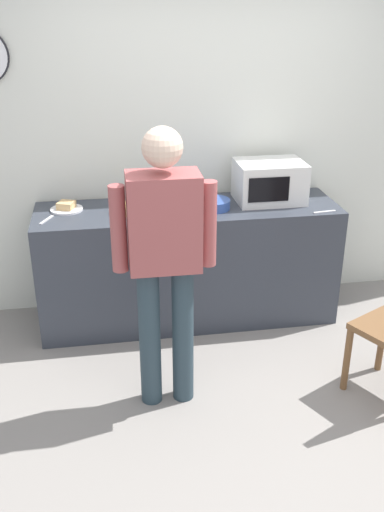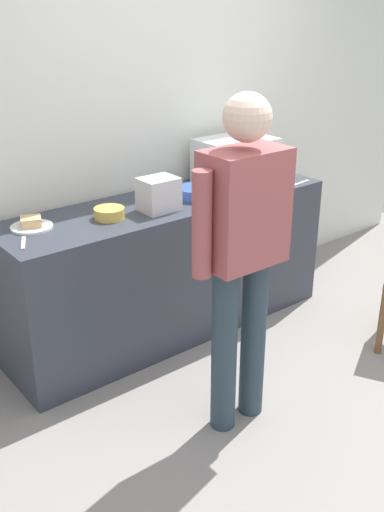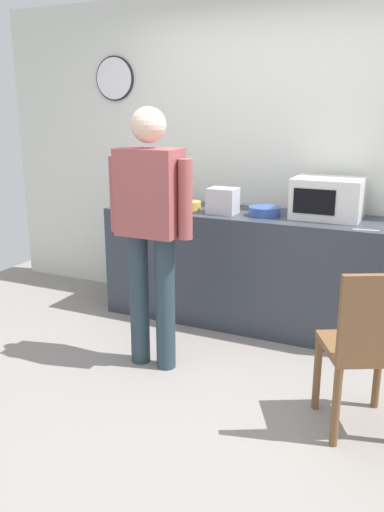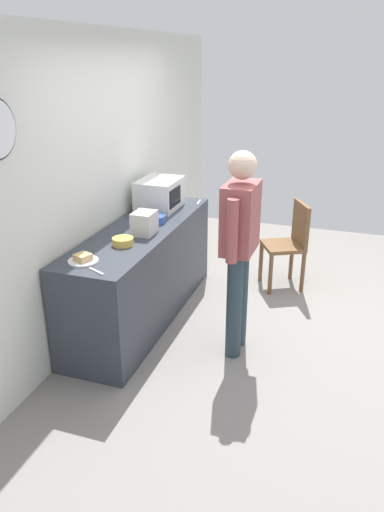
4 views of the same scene
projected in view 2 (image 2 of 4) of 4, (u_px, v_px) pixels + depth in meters
The scene contains 11 objects.
ground_plane at pixel (326, 403), 3.32m from camera, with size 6.00×6.00×0.00m, color gray.
back_wall at pixel (154, 126), 3.95m from camera, with size 5.40×0.13×2.60m.
kitchen_counter at pixel (169, 267), 3.91m from camera, with size 2.23×0.62×0.91m, color #333842.
microwave at pixel (236, 160), 4.08m from camera, with size 0.50×0.39×0.30m.
sandwich_plate at pixel (31, 225), 3.29m from camera, with size 0.23×0.23×0.07m.
salad_bowl at pixel (109, 213), 3.43m from camera, with size 0.18×0.18×0.06m, color gold.
cereal_bowl at pixel (195, 192), 3.79m from camera, with size 0.24×0.24×0.07m, color #33519E.
toaster at pixel (159, 194), 3.54m from camera, with size 0.22×0.18×0.20m, color silver.
fork_utensil at pixel (23, 243), 3.09m from camera, with size 0.17×0.02×0.01m, color silver.
spoon_utensil at pixel (301, 183), 4.09m from camera, with size 0.17×0.02×0.01m, color silver.
person_standing at pixel (243, 244), 2.81m from camera, with size 0.59×0.24×1.72m.
Camera 2 is at (-2.28, -1.66, 2.08)m, focal length 41.68 mm.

